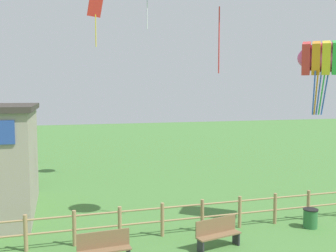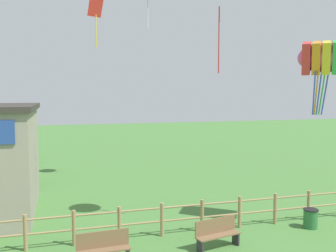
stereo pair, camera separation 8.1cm
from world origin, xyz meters
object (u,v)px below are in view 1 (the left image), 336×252
at_px(kite_red_diamond, 95,10).
at_px(park_bench_near_fence, 218,232).
at_px(trash_bin, 310,218).
at_px(kite_rainbow_parafoil, 326,58).
at_px(park_bench_by_building, 104,247).

bearing_deg(kite_red_diamond, park_bench_near_fence, -66.39).
height_order(park_bench_near_fence, kite_red_diamond, kite_red_diamond).
bearing_deg(kite_red_diamond, trash_bin, -41.73).
distance_m(park_bench_near_fence, trash_bin, 4.47).
height_order(park_bench_near_fence, kite_rainbow_parafoil, kite_rainbow_parafoil).
distance_m(park_bench_near_fence, park_bench_by_building, 3.97).
bearing_deg(kite_rainbow_parafoil, kite_red_diamond, 139.97).
xyz_separation_m(park_bench_near_fence, park_bench_by_building, (-3.97, -0.14, 0.00)).
distance_m(kite_rainbow_parafoil, kite_red_diamond, 11.08).
bearing_deg(kite_rainbow_parafoil, park_bench_near_fence, -171.11).
distance_m(park_bench_by_building, kite_red_diamond, 11.93).
distance_m(park_bench_by_building, kite_rainbow_parafoil, 10.87).
xyz_separation_m(park_bench_by_building, kite_red_diamond, (0.62, 7.81, 9.00)).
xyz_separation_m(park_bench_near_fence, trash_bin, (4.40, 0.75, -0.16)).
bearing_deg(kite_red_diamond, park_bench_by_building, -94.54).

